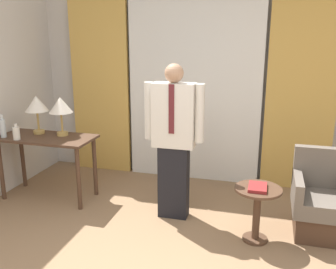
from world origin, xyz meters
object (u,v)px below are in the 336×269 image
at_px(person, 174,137).
at_px(side_table, 257,205).
at_px(table_lamp_right, 61,106).
at_px(bottle_near_edge, 16,133).
at_px(armchair, 319,203).
at_px(desk, 47,147).
at_px(table_lamp_left, 37,105).
at_px(book, 258,187).
at_px(bottle_by_lamp, 3,128).

xyz_separation_m(person, side_table, (0.89, -0.28, -0.53)).
bearing_deg(side_table, table_lamp_right, 168.56).
distance_m(bottle_near_edge, side_table, 2.76).
bearing_deg(armchair, side_table, -152.80).
height_order(bottle_near_edge, person, person).
relative_size(desk, table_lamp_left, 2.48).
bearing_deg(table_lamp_left, desk, -34.06).
height_order(table_lamp_right, person, person).
distance_m(bottle_near_edge, book, 2.73).
relative_size(table_lamp_left, bottle_near_edge, 2.47).
height_order(table_lamp_left, bottle_near_edge, table_lamp_left).
relative_size(desk, bottle_by_lamp, 4.17).
distance_m(desk, armchair, 3.07).
relative_size(desk, person, 0.69).
height_order(bottle_near_edge, book, bottle_near_edge).
relative_size(bottle_by_lamp, book, 1.14).
height_order(table_lamp_left, armchair, table_lamp_left).
xyz_separation_m(table_lamp_right, person, (1.42, -0.19, -0.22)).
height_order(desk, bottle_by_lamp, bottle_by_lamp).
xyz_separation_m(table_lamp_right, bottle_near_edge, (-0.41, -0.30, -0.27)).
bearing_deg(bottle_by_lamp, person, 2.06).
distance_m(table_lamp_left, bottle_by_lamp, 0.46).
xyz_separation_m(table_lamp_right, bottle_by_lamp, (-0.62, -0.26, -0.24)).
distance_m(bottle_near_edge, bottle_by_lamp, 0.22).
bearing_deg(desk, book, -8.73).
bearing_deg(bottle_by_lamp, table_lamp_left, 41.05).
height_order(desk, armchair, armchair).
bearing_deg(table_lamp_left, table_lamp_right, 0.00).
height_order(table_lamp_right, bottle_near_edge, table_lamp_right).
relative_size(armchair, book, 3.50).
bearing_deg(book, desk, 171.27).
relative_size(person, side_table, 3.04).
relative_size(desk, side_table, 2.09).
distance_m(bottle_near_edge, armchair, 3.35).
height_order(bottle_near_edge, side_table, bottle_near_edge).
xyz_separation_m(bottle_by_lamp, person, (2.04, 0.07, 0.02)).
relative_size(table_lamp_left, book, 1.91).
height_order(table_lamp_left, person, person).
height_order(bottle_near_edge, bottle_by_lamp, bottle_by_lamp).
bearing_deg(armchair, table_lamp_left, 177.08).
bearing_deg(bottle_near_edge, armchair, 2.43).
relative_size(bottle_by_lamp, person, 0.17).
bearing_deg(side_table, armchair, 27.20).
xyz_separation_m(armchair, book, (-0.60, -0.32, 0.24)).
distance_m(bottle_by_lamp, armchair, 3.56).
xyz_separation_m(bottle_near_edge, side_table, (2.72, -0.16, -0.47)).
bearing_deg(bottle_by_lamp, book, -4.45).
bearing_deg(desk, table_lamp_right, 34.06).
xyz_separation_m(table_lamp_right, side_table, (2.31, -0.47, -0.75)).
distance_m(desk, bottle_by_lamp, 0.54).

